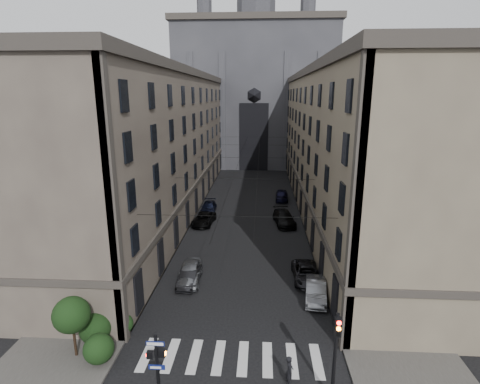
% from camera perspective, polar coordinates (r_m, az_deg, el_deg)
% --- Properties ---
extents(sidewalk_left, '(7.00, 80.00, 0.15)m').
position_cam_1_polar(sidewalk_left, '(54.37, -9.79, -2.28)').
color(sidewalk_left, '#383533').
rests_on(sidewalk_left, ground).
extents(sidewalk_right, '(7.00, 80.00, 0.15)m').
position_cam_1_polar(sidewalk_right, '(53.70, 12.63, -2.64)').
color(sidewalk_right, '#383533').
rests_on(sidewalk_right, ground).
extents(zebra_crossing, '(11.00, 3.20, 0.01)m').
position_cam_1_polar(zebra_crossing, '(25.18, -1.41, -23.90)').
color(zebra_crossing, beige).
rests_on(zebra_crossing, ground).
extents(building_left, '(13.60, 60.60, 18.85)m').
position_cam_1_polar(building_left, '(53.22, -13.33, 7.40)').
color(building_left, '#494038').
rests_on(building_left, ground).
extents(building_right, '(13.60, 60.60, 18.85)m').
position_cam_1_polar(building_right, '(52.35, 16.40, 7.08)').
color(building_right, brown).
rests_on(building_right, ground).
extents(gothic_tower, '(35.00, 23.00, 58.00)m').
position_cam_1_polar(gothic_tower, '(89.62, 2.34, 15.97)').
color(gothic_tower, '#2D2D33').
rests_on(gothic_tower, ground).
extents(pedestrian_signal_left, '(1.02, 0.38, 4.00)m').
position_cam_1_polar(pedestrian_signal_left, '(21.59, -12.53, -24.04)').
color(pedestrian_signal_left, black).
rests_on(pedestrian_signal_left, ground).
extents(traffic_light_right, '(0.34, 0.50, 5.20)m').
position_cam_1_polar(traffic_light_right, '(21.04, 14.38, -22.02)').
color(traffic_light_right, black).
rests_on(traffic_light_right, ground).
extents(shrub_cluster, '(3.90, 4.40, 3.90)m').
position_cam_1_polar(shrub_cluster, '(26.21, -21.90, -18.54)').
color(shrub_cluster, black).
rests_on(shrub_cluster, sidewalk_left).
extents(tram_wires, '(14.00, 60.00, 0.43)m').
position_cam_1_polar(tram_wires, '(50.99, 1.38, 5.10)').
color(tram_wires, black).
rests_on(tram_wires, ground).
extents(car_left_near, '(2.14, 4.84, 1.62)m').
position_cam_1_polar(car_left_near, '(33.32, -7.64, -12.04)').
color(car_left_near, gray).
rests_on(car_left_near, ground).
extents(car_left_midnear, '(1.61, 4.06, 1.31)m').
position_cam_1_polar(car_left_midnear, '(32.89, -7.72, -12.71)').
color(car_left_midnear, black).
rests_on(car_left_midnear, ground).
extents(car_left_midfar, '(2.75, 5.21, 1.40)m').
position_cam_1_polar(car_left_midfar, '(46.81, -5.55, -4.12)').
color(car_left_midfar, black).
rests_on(car_left_midfar, ground).
extents(car_left_far, '(2.12, 4.88, 1.40)m').
position_cam_1_polar(car_left_far, '(51.43, -4.80, -2.37)').
color(car_left_far, black).
rests_on(car_left_far, ground).
extents(car_right_near, '(2.09, 4.62, 1.47)m').
position_cam_1_polar(car_right_near, '(31.04, 11.48, -14.49)').
color(car_right_near, slate).
rests_on(car_right_near, ground).
extents(car_right_midnear, '(2.31, 4.88, 1.34)m').
position_cam_1_polar(car_right_midnear, '(33.72, 10.04, -12.06)').
color(car_right_midnear, black).
rests_on(car_right_midnear, ground).
extents(car_right_midfar, '(3.01, 5.85, 1.62)m').
position_cam_1_polar(car_right_midfar, '(46.92, 6.74, -3.96)').
color(car_right_midfar, black).
rests_on(car_right_midfar, ground).
extents(car_right_far, '(2.04, 4.68, 1.57)m').
position_cam_1_polar(car_right_far, '(57.37, 6.39, -0.52)').
color(car_right_far, black).
rests_on(car_right_far, ground).
extents(pedestrian, '(0.45, 0.67, 1.80)m').
position_cam_1_polar(pedestrian, '(23.07, 7.54, -25.39)').
color(pedestrian, black).
rests_on(pedestrian, ground).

